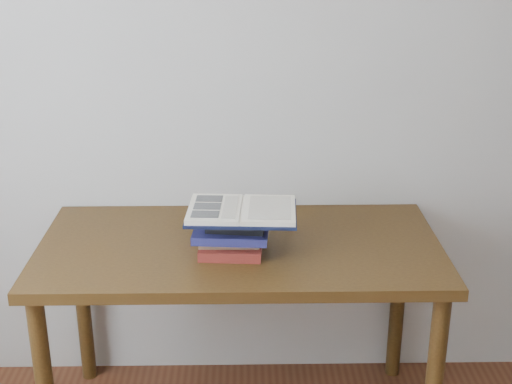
{
  "coord_description": "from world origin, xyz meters",
  "views": [
    {
      "loc": [
        0.05,
        -0.94,
        1.86
      ],
      "look_at": [
        0.09,
        1.29,
        1.0
      ],
      "focal_mm": 50.0,
      "sensor_mm": 36.0,
      "label": 1
    }
  ],
  "objects": [
    {
      "name": "book_stack",
      "position": [
        0.01,
        1.31,
        0.84
      ],
      "size": [
        0.27,
        0.2,
        0.14
      ],
      "color": "maroon",
      "rests_on": "desk"
    },
    {
      "name": "room_shell",
      "position": [
        -0.08,
        0.01,
        1.63
      ],
      "size": [
        3.54,
        3.54,
        2.62
      ],
      "color": "#AFADA5",
      "rests_on": "ground"
    },
    {
      "name": "desk",
      "position": [
        0.03,
        1.38,
        0.67
      ],
      "size": [
        1.44,
        0.72,
        0.77
      ],
      "color": "#412B10",
      "rests_on": "ground"
    },
    {
      "name": "open_book",
      "position": [
        0.04,
        1.3,
        0.93
      ],
      "size": [
        0.38,
        0.28,
        0.03
      ],
      "rotation": [
        0.0,
        0.0,
        -0.06
      ],
      "color": "black",
      "rests_on": "book_stack"
    }
  ]
}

